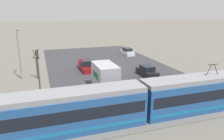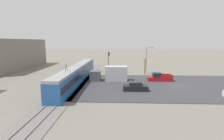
{
  "view_description": "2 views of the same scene",
  "coord_description": "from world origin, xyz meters",
  "views": [
    {
      "loc": [
        11.33,
        37.42,
        9.95
      ],
      "look_at": [
        3.37,
        13.62,
        2.98
      ],
      "focal_mm": 35.0,
      "sensor_mm": 36.0,
      "label": 1
    },
    {
      "loc": [
        -34.65,
        11.43,
        8.86
      ],
      "look_at": [
        4.61,
        13.07,
        2.36
      ],
      "focal_mm": 28.0,
      "sensor_mm": 36.0,
      "label": 2
    }
  ],
  "objects": [
    {
      "name": "ground_plane",
      "position": [
        0.0,
        0.0,
        0.0
      ],
      "size": [
        320.0,
        320.0,
        0.0
      ],
      "primitive_type": "plane",
      "color": "slate"
    },
    {
      "name": "road_surface",
      "position": [
        0.0,
        0.0,
        0.04
      ],
      "size": [
        20.89,
        39.37,
        0.08
      ],
      "color": "#38383D",
      "rests_on": "ground"
    },
    {
      "name": "rail_bed",
      "position": [
        0.0,
        20.68,
        0.05
      ],
      "size": [
        60.04,
        4.4,
        0.22
      ],
      "color": "slate",
      "rests_on": "ground"
    },
    {
      "name": "light_rail_tram",
      "position": [
        2.77,
        20.68,
        1.78
      ],
      "size": [
        30.22,
        2.67,
        4.64
      ],
      "color": "#235193",
      "rests_on": "ground"
    },
    {
      "name": "box_truck",
      "position": [
        3.77,
        13.22,
        1.59
      ],
      "size": [
        2.5,
        8.27,
        3.28
      ],
      "color": "#4C5156",
      "rests_on": "ground"
    },
    {
      "name": "pickup_truck",
      "position": [
        4.09,
        2.42,
        0.78
      ],
      "size": [
        2.07,
        5.38,
        1.85
      ],
      "color": "maroon",
      "rests_on": "ground"
    },
    {
      "name": "sedan_car_1",
      "position": [
        -4.04,
        8.51,
        0.74
      ],
      "size": [
        1.86,
        4.41,
        1.6
      ],
      "rotation": [
        0.0,
        0.0,
        3.14
      ],
      "color": "black",
      "rests_on": "ground"
    },
    {
      "name": "traffic_light_pole",
      "position": [
        11.68,
        14.27,
        3.82
      ],
      "size": [
        0.28,
        0.47,
        5.98
      ],
      "color": "#47474C",
      "rests_on": "ground"
    },
    {
      "name": "street_tree",
      "position": [
        11.96,
        4.52,
        2.06
      ],
      "size": [
        1.08,
        0.89,
        4.53
      ],
      "color": "brown",
      "rests_on": "ground"
    },
    {
      "name": "street_lamp_near_crossing",
      "position": [
        14.24,
        3.66,
        4.22
      ],
      "size": [
        0.36,
        1.95,
        7.23
      ],
      "color": "gray",
      "rests_on": "ground"
    },
    {
      "name": "no_parking_sign",
      "position": [
        12.8,
        15.89,
        1.46
      ],
      "size": [
        0.32,
        0.08,
        2.4
      ],
      "color": "gray",
      "rests_on": "ground"
    },
    {
      "name": "backdrop_warehouse",
      "position": [
        20.45,
        49.67,
        4.76
      ],
      "size": [
        28.02,
        17.39,
        9.51
      ],
      "color": "slate",
      "rests_on": "ground"
    }
  ]
}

